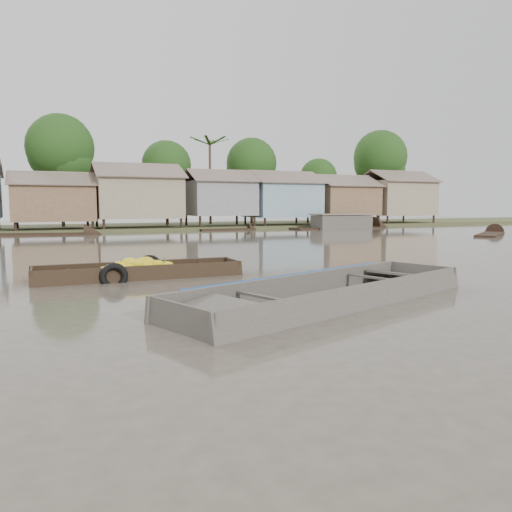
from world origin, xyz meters
name	(u,v)px	position (x,y,z in m)	size (l,w,h in m)	color
ground	(255,290)	(0.00, 0.00, 0.00)	(120.00, 120.00, 0.00)	#4C463A
riverbank	(138,193)	(3.03, 31.86, 3.07)	(120.00, 12.47, 10.22)	#384723
banana_boat	(137,272)	(-2.35, 3.23, 0.18)	(5.91, 1.61, 0.85)	black
viewer_boat	(329,298)	(0.87, -2.06, 0.07)	(8.29, 4.64, 0.65)	#47413C
distant_boats	(282,228)	(12.94, 24.29, 0.21)	(47.12, 16.16, 1.38)	black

